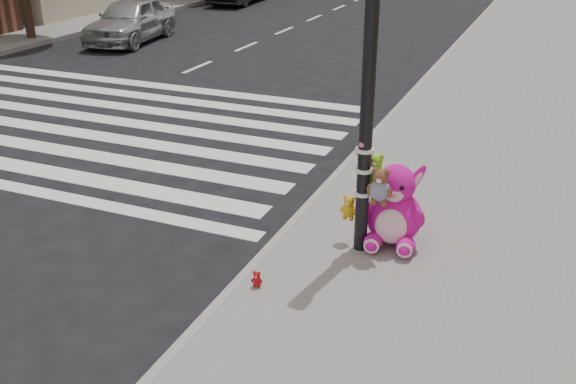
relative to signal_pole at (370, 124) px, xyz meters
The scene contains 9 objects.
ground 3.65m from the signal_pole, 145.52° to the right, with size 120.00×120.00×0.00m, color black.
sidewalk_near 8.69m from the signal_pole, 73.90° to the left, with size 7.00×80.00×0.14m, color slate.
sidewalk_far 24.37m from the signal_pole, 131.57° to the left, with size 6.00×80.00×0.14m, color slate.
curb_edge 8.43m from the signal_pole, 97.55° to the left, with size 0.12×80.00×0.15m, color gray.
crosswalk 8.09m from the signal_pole, 154.59° to the left, with size 11.00×6.00×0.01m, color silver, non-canonical shape.
signal_pole is the anchor object (origin of this frame).
pink_bunny 1.24m from the signal_pole, 43.18° to the left, with size 0.78×0.87×1.11m.
red_teddy 2.17m from the signal_pole, 122.53° to the right, with size 0.13×0.09×0.20m, color #B61214, non-canonical shape.
car_silver_far 15.14m from the signal_pole, 136.05° to the left, with size 1.64×4.08×1.39m, color #ABABB0.
Camera 1 is at (4.49, -5.00, 4.04)m, focal length 40.00 mm.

